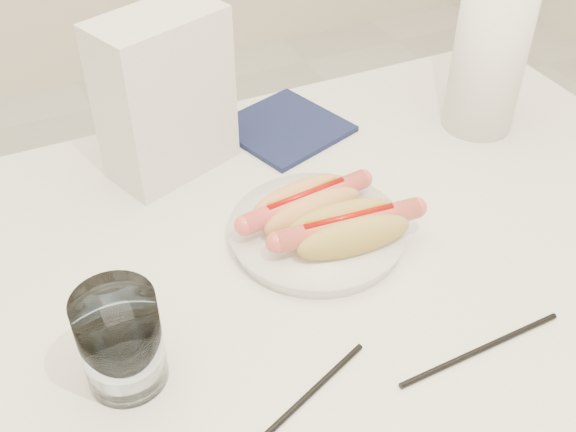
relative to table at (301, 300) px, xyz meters
name	(u,v)px	position (x,y,z in m)	size (l,w,h in m)	color
table	(301,300)	(0.00, 0.00, 0.00)	(1.20, 0.80, 0.75)	white
plate	(317,233)	(0.04, 0.04, 0.07)	(0.22, 0.22, 0.02)	white
hotdog_left	(306,206)	(0.03, 0.06, 0.10)	(0.18, 0.08, 0.05)	#E79F5C
hotdog_right	(348,229)	(0.06, 0.00, 0.10)	(0.19, 0.08, 0.05)	tan
water_glass	(121,340)	(-0.24, -0.07, 0.12)	(0.08, 0.08, 0.11)	white
chopstick_near	(296,407)	(-0.09, -0.18, 0.06)	(0.01, 0.01, 0.21)	black
chopstick_far	(481,349)	(0.12, -0.20, 0.06)	(0.01, 0.01, 0.21)	black
napkin_box	(165,96)	(-0.08, 0.27, 0.18)	(0.17, 0.10, 0.23)	silver
navy_napkin	(285,128)	(0.11, 0.29, 0.06)	(0.16, 0.16, 0.01)	#131A3C
paper_towel_roll	(490,54)	(0.39, 0.17, 0.18)	(0.11, 0.11, 0.24)	white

